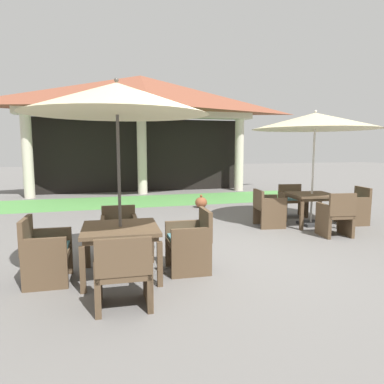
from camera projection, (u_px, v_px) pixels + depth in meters
name	position (u px, v px, depth m)	size (l,w,h in m)	color
ground_plane	(214.00, 260.00, 5.58)	(60.00, 60.00, 0.00)	slate
background_pavilion	(141.00, 102.00, 13.07)	(9.20, 3.07, 4.43)	beige
lawn_strip	(150.00, 201.00, 11.75)	(11.00, 2.58, 0.01)	#519347
patio_table_near_foreground	(120.00, 233.00, 4.80)	(1.07, 1.07, 0.71)	brown
patio_umbrella_near_foreground	(117.00, 100.00, 4.57)	(2.43, 2.43, 2.69)	#2D2D2D
patio_chair_near_foreground_east	(190.00, 242.00, 5.04)	(0.61, 0.60, 0.90)	brown
patio_chair_near_foreground_west	(45.00, 252.00, 4.60)	(0.59, 0.64, 0.89)	brown
patio_chair_near_foreground_south	(123.00, 273.00, 3.87)	(0.64, 0.58, 0.86)	brown
patio_chair_near_foreground_north	(119.00, 232.00, 5.77)	(0.60, 0.57, 0.81)	brown
patio_table_mid_left	(312.00, 198.00, 8.00)	(1.07, 1.07, 0.73)	brown
patio_umbrella_mid_left	(315.00, 122.00, 7.78)	(2.81, 2.81, 2.62)	#2D2D2D
patio_chair_mid_left_west	(268.00, 208.00, 7.89)	(0.66, 0.69, 0.84)	brown
patio_chair_mid_left_east	(353.00, 206.00, 8.17)	(0.64, 0.68, 0.87)	brown
patio_chair_mid_left_north	(292.00, 201.00, 9.06)	(0.70, 0.58, 0.82)	brown
patio_chair_mid_left_south	(336.00, 216.00, 7.00)	(0.63, 0.62, 0.90)	brown
terracotta_urn	(201.00, 202.00, 10.40)	(0.36, 0.36, 0.39)	brown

